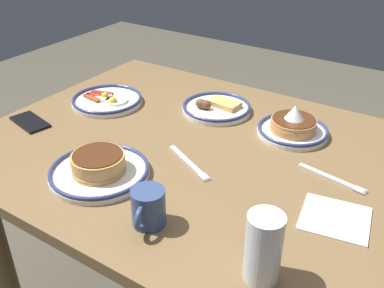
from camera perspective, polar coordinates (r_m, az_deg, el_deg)
The scene contains 11 objects.
dining_table at distance 1.32m, azimuth 1.14°, elevation -4.42°, with size 1.31×0.97×0.72m.
plate_near_main at distance 1.56m, azimuth -10.91°, elevation 5.60°, with size 0.24×0.24×0.04m.
plate_center_pancakes at distance 1.37m, azimuth 12.92°, elevation 2.14°, with size 0.21×0.21×0.10m.
plate_far_companion at distance 1.48m, azimuth 3.15°, elevation 4.75°, with size 0.23×0.23×0.05m.
plate_far_side at distance 1.17m, azimuth -11.92°, elevation -3.10°, with size 0.26×0.26×0.06m.
coffee_mug at distance 0.98m, azimuth -5.71°, elevation -8.15°, with size 0.08×0.11×0.09m.
drinking_glass at distance 0.85m, azimuth 9.17°, elevation -13.44°, with size 0.07×0.07×0.15m.
cell_phone at distance 1.50m, azimuth -20.20°, elevation 2.69°, with size 0.14×0.07×0.01m, color black.
paper_napkin at distance 1.06m, azimuth 18.00°, elevation -9.12°, with size 0.15×0.14×0.00m, color white.
fork_near at distance 1.19m, azimuth 17.59°, elevation -4.23°, with size 0.19×0.05×0.01m.
fork_far at distance 1.20m, azimuth -0.42°, elevation -2.42°, with size 0.18×0.10×0.01m.
Camera 1 is at (-0.57, 0.92, 1.37)m, focal length 41.28 mm.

